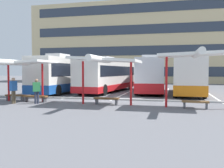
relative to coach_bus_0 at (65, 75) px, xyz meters
name	(u,v)px	position (x,y,z in m)	size (l,w,h in m)	color
ground_plane	(113,100)	(6.08, -4.85, -1.76)	(160.00, 160.00, 0.00)	slate
terminal_building	(151,44)	(6.12, 26.72, 5.66)	(44.88, 11.16, 17.57)	#D1BC8C
coach_bus_0	(65,75)	(0.00, 0.00, 0.00)	(2.82, 10.57, 3.76)	silver
coach_bus_1	(109,76)	(3.94, 2.37, -0.08)	(3.79, 12.11, 3.56)	silver
coach_bus_2	(150,76)	(8.20, 2.66, -0.07)	(3.29, 10.83, 3.67)	silver
coach_bus_3	(189,76)	(11.92, 1.23, -0.02)	(2.77, 10.62, 3.73)	silver
lane_stripe_0	(56,91)	(-1.69, 1.45, -1.75)	(0.16, 14.00, 0.01)	white
lane_stripe_1	(90,92)	(2.19, 1.45, -1.75)	(0.16, 14.00, 0.01)	white
lane_stripe_2	(127,93)	(6.08, 1.45, -1.75)	(0.16, 14.00, 0.01)	white
lane_stripe_3	(167,93)	(9.97, 1.45, -1.75)	(0.16, 14.00, 0.01)	white
lane_stripe_4	(210,94)	(13.86, 1.45, -1.75)	(0.16, 14.00, 0.01)	white
waiting_shelter_0	(23,63)	(0.27, -7.63, 0.94)	(3.72, 4.78, 2.93)	red
bench_0	(16,96)	(-0.63, -7.22, -1.42)	(1.57, 0.52, 0.45)	brown
bench_1	(35,97)	(1.17, -7.55, -1.42)	(1.78, 0.50, 0.45)	brown
waiting_shelter_1	(105,61)	(6.36, -7.97, 1.07)	(4.20, 5.26, 3.08)	red
bench_2	(107,99)	(6.36, -7.67, -1.42)	(1.65, 0.47, 0.45)	brown
waiting_shelter_2	(196,55)	(11.81, -8.28, 1.30)	(4.32, 4.51, 3.30)	red
bench_3	(195,103)	(11.81, -8.17, -1.43)	(1.55, 0.56, 0.45)	brown
platform_kerb	(112,99)	(6.08, -5.09, -1.70)	(44.00, 0.24, 0.12)	#ADADA8
waiting_passenger_0	(13,88)	(0.24, -8.70, -0.74)	(0.29, 0.53, 1.74)	brown
waiting_passenger_1	(37,89)	(1.76, -8.38, -0.81)	(0.51, 0.47, 1.65)	#33384C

